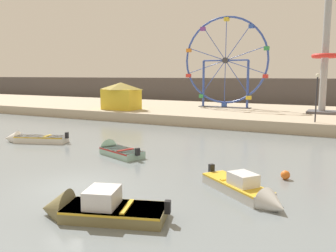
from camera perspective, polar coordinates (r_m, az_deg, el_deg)
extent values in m
plane|color=slate|center=(16.74, -14.34, -9.39)|extent=(240.00, 240.00, 0.00)
cube|color=#B7A88E|center=(41.76, 12.21, 1.91)|extent=(110.00, 18.37, 1.01)
cube|color=#564C47|center=(60.87, 17.13, 5.28)|extent=(140.00, 3.00, 4.40)
cube|color=olive|center=(12.88, -8.53, -13.64)|extent=(3.86, 2.61, 0.44)
cube|color=gold|center=(12.81, -8.55, -12.90)|extent=(3.83, 2.62, 0.08)
cone|color=olive|center=(13.69, -17.71, -12.60)|extent=(1.39, 1.74, 1.51)
cube|color=black|center=(12.34, -0.05, -12.89)|extent=(0.26, 0.29, 0.44)
cube|color=silver|center=(12.82, -10.51, -11.22)|extent=(1.40, 1.54, 0.64)
cube|color=gold|center=(12.67, -6.60, -12.78)|extent=(0.57, 1.33, 0.06)
cube|color=silver|center=(27.94, -19.69, -2.03)|extent=(3.99, 2.40, 0.48)
cube|color=gold|center=(27.91, -19.71, -1.62)|extent=(3.96, 2.41, 0.08)
cone|color=silver|center=(29.13, -23.88, -1.85)|extent=(1.37, 1.44, 1.15)
cube|color=black|center=(27.02, -15.96, -1.44)|extent=(0.27, 0.29, 0.44)
cube|color=gold|center=(27.68, -18.84, -1.51)|extent=(0.49, 1.03, 0.06)
cube|color=#93BCAD|center=(22.15, -7.45, -4.29)|extent=(3.30, 2.34, 0.43)
cube|color=#B2231E|center=(22.11, -7.45, -3.85)|extent=(3.28, 2.34, 0.08)
cone|color=#93BCAD|center=(23.70, -10.07, -3.52)|extent=(1.23, 1.50, 1.29)
cube|color=black|center=(20.80, -4.94, -4.16)|extent=(0.27, 0.30, 0.44)
cube|color=#B2231E|center=(21.79, -6.89, -3.83)|extent=(0.56, 1.14, 0.06)
cube|color=silver|center=(15.64, 10.89, -9.66)|extent=(3.62, 3.13, 0.46)
cube|color=gold|center=(15.58, 10.91, -8.99)|extent=(3.61, 3.12, 0.08)
cone|color=silver|center=(13.94, 16.73, -12.12)|extent=(1.45, 1.46, 1.07)
cube|color=black|center=(17.08, 7.01, -6.84)|extent=(0.30, 0.31, 0.44)
cube|color=silver|center=(15.15, 11.99, -8.36)|extent=(1.43, 1.39, 0.51)
cube|color=gold|center=(15.92, 9.92, -8.33)|extent=(0.70, 0.86, 0.06)
torus|color=#334CA8|center=(43.90, 9.23, 10.38)|extent=(10.41, 0.24, 10.41)
cylinder|color=#38383D|center=(43.90, 9.23, 10.38)|extent=(0.70, 0.50, 0.70)
cylinder|color=#334CA8|center=(43.19, 12.29, 9.27)|extent=(4.85, 0.08, 1.67)
cube|color=red|center=(42.62, 15.40, 7.73)|extent=(0.56, 0.48, 0.44)
cylinder|color=#334CA8|center=(43.25, 12.36, 11.35)|extent=(4.87, 0.08, 1.62)
cube|color=#33934C|center=(42.71, 15.59, 11.94)|extent=(0.56, 0.48, 0.44)
cylinder|color=#334CA8|center=(43.59, 11.22, 13.04)|extent=(3.08, 0.08, 4.14)
cube|color=#3356B7|center=(43.38, 13.27, 15.35)|extent=(0.56, 0.48, 0.44)
cylinder|color=#334CA8|center=(44.07, 9.32, 13.68)|extent=(0.11, 0.08, 5.08)
cube|color=yellow|center=(44.34, 9.41, 16.59)|extent=(0.56, 0.48, 0.44)
cylinder|color=#334CA8|center=(44.51, 7.43, 13.05)|extent=(3.03, 0.08, 4.18)
cube|color=purple|center=(45.22, 5.64, 15.27)|extent=(0.56, 0.48, 0.44)
cylinder|color=#334CA8|center=(44.75, 6.25, 11.42)|extent=(4.85, 0.08, 1.67)
cube|color=orange|center=(45.70, 3.38, 12.04)|extent=(0.56, 0.48, 0.44)
cylinder|color=#334CA8|center=(44.69, 6.21, 9.41)|extent=(4.87, 0.08, 1.62)
cube|color=red|center=(45.61, 3.32, 8.09)|extent=(0.56, 0.48, 0.44)
cylinder|color=#334CA8|center=(44.36, 7.30, 7.75)|extent=(3.08, 0.08, 4.14)
cube|color=#33934C|center=(44.98, 5.44, 4.82)|extent=(0.56, 0.48, 0.44)
cylinder|color=#334CA8|center=(43.88, 9.13, 7.06)|extent=(0.11, 0.08, 5.08)
cube|color=#3356B7|center=(44.03, 9.03, 3.39)|extent=(0.56, 0.48, 0.44)
cylinder|color=#334CA8|center=(43.43, 11.04, 7.63)|extent=(3.03, 0.08, 4.18)
cube|color=yellow|center=(43.13, 12.85, 4.45)|extent=(0.56, 0.48, 0.44)
cylinder|color=#334CA8|center=(44.83, 5.72, 6.76)|extent=(0.28, 0.28, 5.68)
cylinder|color=#334CA8|center=(43.10, 12.70, 6.54)|extent=(0.28, 0.28, 5.68)
cylinder|color=#334CA8|center=(43.90, 9.23, 10.38)|extent=(5.59, 0.18, 0.18)
cube|color=#4C4C51|center=(44.05, 9.06, 3.02)|extent=(6.39, 1.20, 0.08)
cylinder|color=#999EA3|center=(40.18, 23.94, 10.29)|extent=(0.70, 0.70, 11.79)
torus|color=red|center=(40.18, 23.94, 10.27)|extent=(2.64, 2.64, 0.44)
cube|color=#4C4C51|center=(40.33, 23.46, 2.08)|extent=(2.80, 2.80, 0.24)
cube|color=yellow|center=(41.29, -7.53, 4.27)|extent=(4.02, 2.76, 2.32)
pyramid|color=olive|center=(41.21, -7.57, 6.41)|extent=(4.42, 3.04, 0.80)
cylinder|color=#2D2D33|center=(32.30, 22.74, 3.91)|extent=(0.12, 0.12, 3.79)
sphere|color=#F2EACC|center=(32.23, 22.95, 7.52)|extent=(0.32, 0.32, 0.32)
sphere|color=orange|center=(18.10, 18.35, -7.49)|extent=(0.44, 0.44, 0.44)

